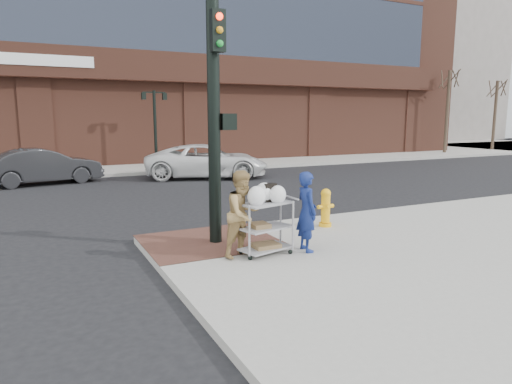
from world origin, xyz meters
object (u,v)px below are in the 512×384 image
lamp_post (155,120)px  traffic_signal_pole (215,115)px  woman_blue (307,212)px  fire_hydrant (326,207)px  pedestrian_tan (243,214)px  sedan_dark (43,166)px  minivan_white (207,161)px  utility_cart (266,223)px

lamp_post → traffic_signal_pole: 15.43m
lamp_post → woman_blue: 16.73m
woman_blue → fire_hydrant: woman_blue is taller
pedestrian_tan → sedan_dark: size_ratio=0.36×
traffic_signal_pole → sedan_dark: 12.67m
minivan_white → fire_hydrant: (-0.89, -10.81, -0.15)m
sedan_dark → utility_cart: bearing=-176.5°
lamp_post → pedestrian_tan: 16.64m
lamp_post → woman_blue: (-1.11, -16.61, -1.67)m
sedan_dark → fire_hydrant: (5.96, -11.95, -0.13)m
traffic_signal_pole → fire_hydrant: traffic_signal_pole is taller
pedestrian_tan → fire_hydrant: pedestrian_tan is taller
woman_blue → pedestrian_tan: pedestrian_tan is taller
lamp_post → traffic_signal_pole: (-2.48, -15.23, 0.21)m
sedan_dark → minivan_white: 6.94m
minivan_white → fire_hydrant: 10.85m
traffic_signal_pole → sedan_dark: traffic_signal_pole is taller
sedan_dark → utility_cart: utility_cart is taller
traffic_signal_pole → utility_cart: (0.53, -1.23, -2.05)m
pedestrian_tan → sedan_dark: (-3.15, 13.28, -0.23)m
utility_cart → fire_hydrant: utility_cart is taller
pedestrian_tan → sedan_dark: 13.65m
pedestrian_tan → minivan_white: 12.70m
sedan_dark → woman_blue: bearing=-173.4°
woman_blue → pedestrian_tan: 1.30m
sedan_dark → pedestrian_tan: bearing=-178.2°
traffic_signal_pole → pedestrian_tan: traffic_signal_pole is taller
minivan_white → woman_blue: bearing=-170.1°
traffic_signal_pole → utility_cart: traffic_signal_pole is taller
traffic_signal_pole → utility_cart: size_ratio=3.60×
traffic_signal_pole → fire_hydrant: (2.90, 0.17, -2.20)m
minivan_white → utility_cart: (-3.26, -12.21, 0.00)m
traffic_signal_pole → pedestrian_tan: bearing=-85.6°
pedestrian_tan → utility_cart: (0.44, -0.07, -0.20)m
woman_blue → utility_cart: woman_blue is taller
utility_cart → pedestrian_tan: bearing=171.3°
woman_blue → pedestrian_tan: bearing=86.3°
minivan_white → fire_hydrant: minivan_white is taller
utility_cart → fire_hydrant: bearing=30.5°
traffic_signal_pole → woman_blue: traffic_signal_pole is taller
lamp_post → minivan_white: lamp_post is taller
minivan_white → utility_cart: bearing=-173.9°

